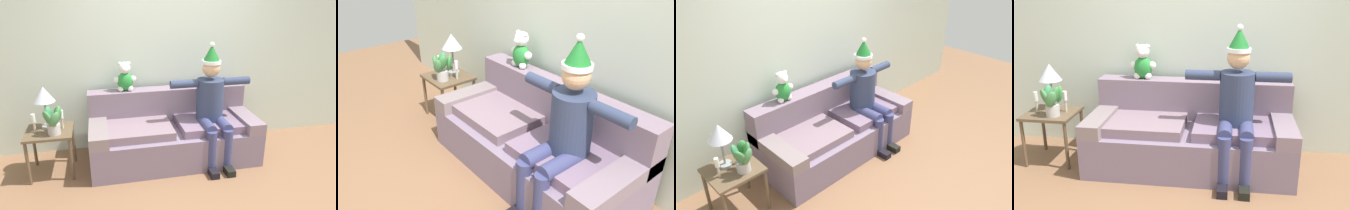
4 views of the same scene
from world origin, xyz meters
The scene contains 9 objects.
back_wall centered at (0.00, 1.55, 1.35)m, with size 7.00×0.10×2.70m, color silver.
couch centered at (0.00, 1.02, 0.33)m, with size 2.09×0.92×0.86m.
person_seated centered at (0.46, 0.85, 0.76)m, with size 1.02×0.77×1.51m.
teddy_bear centered at (-0.56, 1.30, 1.03)m, with size 0.29×0.17×0.38m.
side_table centered at (-1.49, 0.93, 0.46)m, with size 0.53×0.50×0.55m.
table_lamp centered at (-1.52, 1.03, 0.94)m, with size 0.24×0.24×0.50m.
potted_plant centered at (-1.41, 0.82, 0.72)m, with size 0.25×0.25×0.33m.
candle_tall centered at (-1.64, 0.91, 0.69)m, with size 0.04×0.04×0.22m.
candle_short centered at (-1.34, 0.97, 0.70)m, with size 0.04×0.04×0.23m.
Camera 4 is at (0.41, -2.68, 1.89)m, focal length 40.70 mm.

